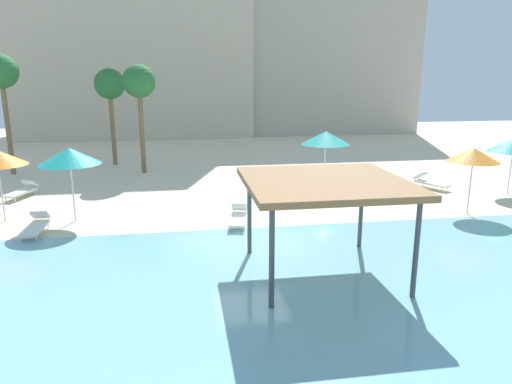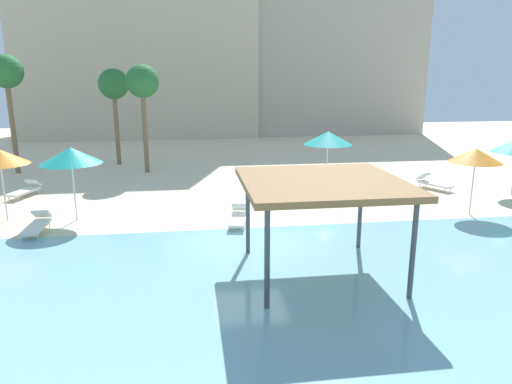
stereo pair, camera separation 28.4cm
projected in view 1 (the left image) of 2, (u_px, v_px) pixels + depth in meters
The scene contains 15 objects.
ground_plane at pixel (251, 243), 16.09m from camera, with size 80.00×80.00×0.00m, color beige.
lagoon_water at pixel (283, 318), 11.05m from camera, with size 44.00×13.50×0.04m, color #7AB7C1.
shade_pavilion at pixel (325, 185), 12.95m from camera, with size 4.43×4.43×2.81m.
beach_umbrella_teal_2 at pixel (69, 156), 17.89m from camera, with size 2.35×2.35×2.94m.
beach_umbrella_teal_3 at pixel (326, 138), 23.82m from camera, with size 2.48×2.48×2.87m.
beach_umbrella_orange_6 at pixel (474, 155), 19.05m from camera, with size 2.08×2.08×2.76m.
lounge_chair_0 at pixel (239, 217), 17.96m from camera, with size 0.95×1.98×0.74m.
lounge_chair_1 at pixel (23, 190), 22.08m from camera, with size 1.21×1.99×0.74m.
lounge_chair_2 at pixel (36, 225), 16.93m from camera, with size 0.62×1.90×0.74m.
lounge_chair_3 at pixel (429, 182), 23.93m from camera, with size 1.39×1.96×0.74m.
palm_tree_0 at pixel (1, 75), 26.10m from camera, with size 1.90×1.90×6.82m.
palm_tree_1 at pixel (110, 86), 29.12m from camera, with size 1.90×1.90×6.09m.
palm_tree_2 at pixel (139, 84), 26.63m from camera, with size 1.90×1.90×6.28m.
hotel_block_0 at pixel (135, 25), 44.41m from camera, with size 21.30×10.94×20.77m, color beige.
hotel_block_1 at pixel (295, 57), 48.13m from camera, with size 22.83×10.68×15.07m, color #B2A893.
Camera 1 is at (-2.22, -15.02, 5.59)m, focal length 32.67 mm.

